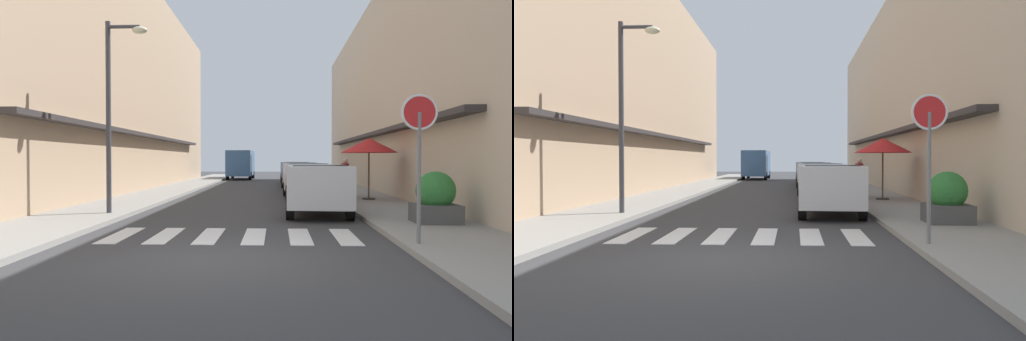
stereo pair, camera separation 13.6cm
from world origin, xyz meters
TOP-DOWN VIEW (x-y plane):
  - ground_plane at (0.00, 15.36)m, footprint 84.47×84.47m
  - sidewalk_left at (-4.46, 15.36)m, footprint 2.49×53.75m
  - sidewalk_right at (4.46, 15.36)m, footprint 2.49×53.75m
  - building_row_left at (-8.20, 16.28)m, footprint 5.50×36.55m
  - building_row_right at (8.20, 16.28)m, footprint 5.50×36.55m
  - crosswalk at (-0.00, 2.45)m, footprint 5.20×2.20m
  - parked_car_near at (2.16, 6.59)m, footprint 1.97×4.26m
  - parked_car_mid at (2.16, 12.40)m, footprint 1.89×4.18m
  - parked_car_far at (2.16, 18.33)m, footprint 1.94×4.39m
  - parked_car_distant at (2.16, 24.09)m, footprint 1.92×4.04m
  - delivery_van at (-2.01, 32.31)m, footprint 2.09×5.43m
  - round_street_sign at (3.48, 1.01)m, footprint 0.65×0.07m
  - street_lamp at (-3.61, 5.74)m, footprint 1.19×0.28m
  - cafe_umbrella at (4.41, 10.66)m, footprint 2.15×2.15m
  - planter_corner at (4.72, 3.95)m, footprint 1.01×1.01m
  - pedestrian_walking_near at (3.75, 12.28)m, footprint 0.34×0.34m

SIDE VIEW (x-z plane):
  - ground_plane at x=0.00m, z-range 0.00..0.00m
  - crosswalk at x=0.00m, z-range 0.00..0.01m
  - sidewalk_left at x=-4.46m, z-range 0.00..0.12m
  - sidewalk_right at x=4.46m, z-range 0.00..0.12m
  - planter_corner at x=4.72m, z-range 0.07..1.30m
  - parked_car_distant at x=2.16m, z-range 0.19..1.66m
  - parked_car_mid at x=2.16m, z-range 0.19..1.66m
  - parked_car_near at x=2.16m, z-range 0.19..1.66m
  - parked_car_far at x=2.16m, z-range 0.19..1.66m
  - pedestrian_walking_near at x=3.75m, z-range 0.15..1.70m
  - delivery_van at x=-2.01m, z-range 0.22..2.59m
  - cafe_umbrella at x=4.41m, z-range 0.99..3.30m
  - round_street_sign at x=3.48m, z-range 0.83..3.50m
  - street_lamp at x=-3.61m, z-range 0.72..6.09m
  - building_row_right at x=8.20m, z-range 0.00..9.67m
  - building_row_left at x=-8.20m, z-range 0.00..11.06m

